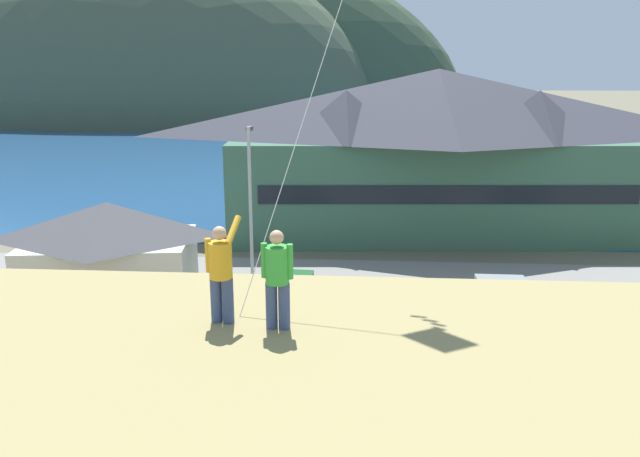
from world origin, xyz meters
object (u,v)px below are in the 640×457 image
(parked_car_back_row_left, at_px, (503,299))
(person_companion, at_px, (277,276))
(storage_shed_waterside, at_px, (334,188))
(parked_car_mid_row_center, at_px, (462,373))
(person_kite_flyer, at_px, (221,270))
(moored_boat_wharfside, at_px, (306,183))
(wharf_dock, at_px, (344,191))
(storage_shed_near_lot, at_px, (111,255))
(moored_boat_inner_slip, at_px, (302,189))
(parking_light_pole, at_px, (250,197))
(parked_car_mid_row_far, at_px, (290,293))
(moored_boat_outer_mooring, at_px, (384,182))
(parked_car_mid_row_near, at_px, (133,357))
(parked_car_corner_spot, at_px, (285,351))
(harbor_lodge, at_px, (436,148))

(parked_car_back_row_left, relative_size, person_companion, 2.42)
(storage_shed_waterside, distance_m, parked_car_mid_row_center, 25.04)
(person_kite_flyer, bearing_deg, storage_shed_waterside, 89.20)
(storage_shed_waterside, relative_size, parked_car_back_row_left, 1.35)
(moored_boat_wharfside, xyz_separation_m, parked_car_back_row_left, (11.12, -29.01, 0.34))
(wharf_dock, bearing_deg, storage_shed_near_lot, -109.37)
(moored_boat_inner_slip, height_order, parking_light_pole, parking_light_pole)
(moored_boat_wharfside, xyz_separation_m, parked_car_mid_row_far, (1.90, -28.94, 0.34))
(parked_car_mid_row_far, bearing_deg, parked_car_mid_row_center, -47.11)
(moored_boat_outer_mooring, xyz_separation_m, moored_boat_inner_slip, (-7.06, -4.01, 0.00))
(moored_boat_outer_mooring, xyz_separation_m, parked_car_mid_row_near, (-9.69, -36.37, 0.34))
(parked_car_mid_row_far, bearing_deg, parked_car_corner_spot, -85.15)
(wharf_dock, distance_m, person_companion, 43.38)
(parked_car_back_row_left, bearing_deg, moored_boat_wharfside, 110.97)
(parked_car_mid_row_near, bearing_deg, wharf_dock, 79.63)
(parked_car_corner_spot, relative_size, person_kite_flyer, 2.33)
(moored_boat_wharfside, relative_size, parked_car_mid_row_near, 1.63)
(moored_boat_wharfside, bearing_deg, parked_car_corner_spot, -86.07)
(storage_shed_waterside, height_order, parked_car_mid_row_center, storage_shed_waterside)
(moored_boat_inner_slip, bearing_deg, parking_light_pole, -90.81)
(storage_shed_waterside, bearing_deg, harbor_lodge, -19.09)
(moored_boat_outer_mooring, relative_size, parked_car_mid_row_far, 1.76)
(moored_boat_outer_mooring, height_order, person_kite_flyer, person_kite_flyer)
(parked_car_mid_row_center, bearing_deg, parked_car_back_row_left, 67.84)
(moored_boat_inner_slip, xyz_separation_m, person_kite_flyer, (2.68, -41.24, 6.57))
(storage_shed_waterside, bearing_deg, parked_car_mid_row_near, -103.52)
(parked_car_mid_row_center, xyz_separation_m, parked_car_corner_spot, (-5.95, 1.26, 0.00))
(wharf_dock, height_order, moored_boat_inner_slip, moored_boat_inner_slip)
(wharf_dock, distance_m, parked_car_mid_row_center, 34.48)
(storage_shed_waterside, relative_size, person_companion, 3.26)
(wharf_dock, height_order, parking_light_pole, parking_light_pole)
(storage_shed_near_lot, height_order, parked_car_mid_row_far, storage_shed_near_lot)
(parked_car_corner_spot, bearing_deg, wharf_dock, 88.18)
(parked_car_mid_row_center, bearing_deg, moored_boat_inner_slip, 104.46)
(storage_shed_near_lot, relative_size, parked_car_back_row_left, 1.94)
(storage_shed_near_lot, distance_m, parked_car_back_row_left, 17.30)
(moored_boat_inner_slip, bearing_deg, parked_car_corner_spot, -85.47)
(parking_light_pole, bearing_deg, storage_shed_waterside, 75.97)
(harbor_lodge, height_order, storage_shed_near_lot, harbor_lodge)
(moored_boat_inner_slip, bearing_deg, storage_shed_near_lot, -103.12)
(parked_car_mid_row_center, height_order, parked_car_mid_row_far, same)
(moored_boat_inner_slip, distance_m, parking_light_pole, 22.48)
(moored_boat_inner_slip, bearing_deg, harbor_lodge, -47.16)
(storage_shed_near_lot, distance_m, moored_boat_outer_mooring, 32.54)
(moored_boat_inner_slip, bearing_deg, parked_car_back_row_left, -66.55)
(moored_boat_wharfside, relative_size, parked_car_corner_spot, 1.60)
(moored_boat_wharfside, height_order, person_companion, person_companion)
(harbor_lodge, relative_size, person_kite_flyer, 15.39)
(parked_car_corner_spot, xyz_separation_m, person_kite_flyer, (0.19, -9.76, 6.22))
(moored_boat_wharfside, bearing_deg, parked_car_mid_row_far, -86.25)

